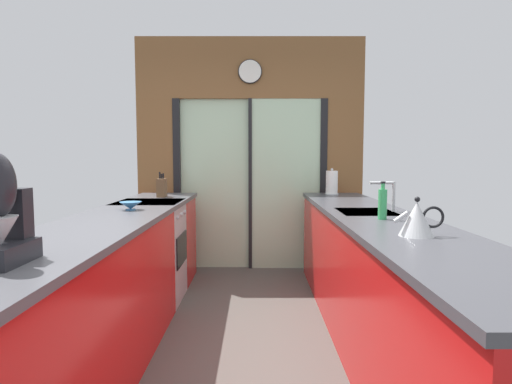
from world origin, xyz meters
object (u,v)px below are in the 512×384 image
oven_range (149,252)px  soap_bottle (382,203)px  mixing_bowl (130,206)px  paper_towel_roll (331,183)px  knife_block (161,187)px  kettle (417,219)px  stand_mixer (1,222)px

oven_range → soap_bottle: bearing=-31.2°
mixing_bowl → paper_towel_roll: (1.78, 1.35, 0.09)m
soap_bottle → mixing_bowl: bearing=165.1°
paper_towel_roll → oven_range: bearing=-157.8°
paper_towel_roll → knife_block: bearing=-170.9°
paper_towel_roll → mixing_bowl: bearing=-142.8°
kettle → soap_bottle: size_ratio=1.05×
oven_range → stand_mixer: bearing=-89.5°
stand_mixer → oven_range: bearing=90.5°
oven_range → knife_block: (0.02, 0.45, 0.56)m
stand_mixer → paper_towel_roll: stand_mixer is taller
oven_range → stand_mixer: 2.31m
kettle → paper_towel_roll: size_ratio=0.91×
knife_block → paper_towel_roll: bearing=9.1°
stand_mixer → soap_bottle: 2.11m
oven_range → kettle: 2.52m
mixing_bowl → soap_bottle: size_ratio=0.68×
oven_range → paper_towel_roll: size_ratio=3.23×
stand_mixer → kettle: size_ratio=1.62×
mixing_bowl → kettle: (1.78, -1.05, 0.05)m
oven_range → soap_bottle: size_ratio=3.73×
kettle → soap_bottle: bearing=90.2°
mixing_bowl → kettle: size_ratio=0.64×
soap_bottle → kettle: bearing=-89.8°
oven_range → paper_towel_roll: 2.03m
knife_block → stand_mixer: size_ratio=0.60×
mixing_bowl → knife_block: size_ratio=0.66×
knife_block → soap_bottle: (1.78, -1.54, 0.01)m
knife_block → oven_range: bearing=-92.4°
soap_bottle → paper_towel_roll: (-0.00, 1.82, 0.02)m
stand_mixer → paper_towel_roll: (1.78, 2.96, -0.03)m
oven_range → kettle: size_ratio=3.54×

